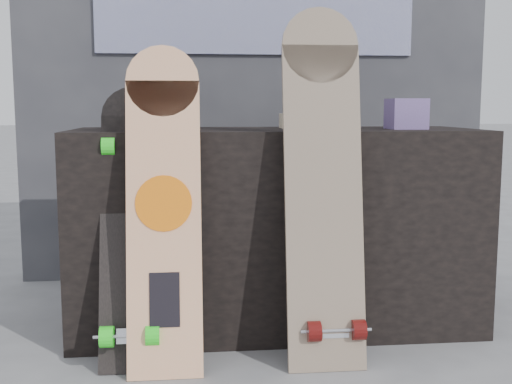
{
  "coord_description": "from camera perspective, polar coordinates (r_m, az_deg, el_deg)",
  "views": [
    {
      "loc": [
        -0.34,
        -2.04,
        0.89
      ],
      "look_at": [
        -0.11,
        0.2,
        0.59
      ],
      "focal_mm": 45.0,
      "sensor_mm": 36.0,
      "label": 1
    }
  ],
  "objects": [
    {
      "name": "longboard_celtic",
      "position": [
        2.21,
        5.98,
        1.51
      ],
      "size": [
        0.27,
        0.24,
        1.23
      ],
      "rotation": [
        -0.18,
        0.0,
        0.0
      ],
      "color": "beige",
      "rests_on": "ground"
    },
    {
      "name": "merch_box_small",
      "position": [
        2.63,
        13.2,
        6.78
      ],
      "size": [
        0.14,
        0.14,
        0.12
      ],
      "primitive_type": "cube",
      "color": "#5E3771",
      "rests_on": "vendor_table"
    },
    {
      "name": "longboard_cascadia",
      "position": [
        2.29,
        6.37,
        -2.35
      ],
      "size": [
        0.22,
        0.37,
        0.96
      ],
      "rotation": [
        -0.31,
        0.0,
        0.0
      ],
      "color": "silver",
      "rests_on": "ground"
    },
    {
      "name": "skateboard_dark",
      "position": [
        2.27,
        -11.0,
        -2.49
      ],
      "size": [
        0.22,
        0.38,
        0.96
      ],
      "rotation": [
        -0.32,
        0.0,
        0.0
      ],
      "color": "black",
      "rests_on": "ground"
    },
    {
      "name": "booth",
      "position": [
        3.42,
        -0.15,
        11.18
      ],
      "size": [
        2.4,
        0.22,
        2.2
      ],
      "color": "#343439",
      "rests_on": "ground"
    },
    {
      "name": "vendor_table",
      "position": [
        2.61,
        1.74,
        -3.19
      ],
      "size": [
        1.6,
        0.6,
        0.8
      ],
      "primitive_type": "cube",
      "color": "black",
      "rests_on": "ground"
    },
    {
      "name": "merch_box_flat",
      "position": [
        2.68,
        4.57,
        6.32
      ],
      "size": [
        0.22,
        0.1,
        0.06
      ],
      "primitive_type": "cube",
      "color": "#D1B78C",
      "rests_on": "vendor_table"
    },
    {
      "name": "longboard_geisha",
      "position": [
        2.18,
        -8.21,
        -0.6
      ],
      "size": [
        0.25,
        0.26,
        1.1
      ],
      "rotation": [
        -0.22,
        0.0,
        0.0
      ],
      "color": "beige",
      "rests_on": "ground"
    },
    {
      "name": "merch_box_purple",
      "position": [
        2.62,
        -10.38,
        6.63
      ],
      "size": [
        0.18,
        0.12,
        0.1
      ],
      "primitive_type": "cube",
      "color": "#5E3771",
      "rests_on": "vendor_table"
    },
    {
      "name": "ground",
      "position": [
        2.25,
        3.46,
        -15.64
      ],
      "size": [
        60.0,
        60.0,
        0.0
      ],
      "primitive_type": "plane",
      "color": "slate",
      "rests_on": "ground"
    }
  ]
}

